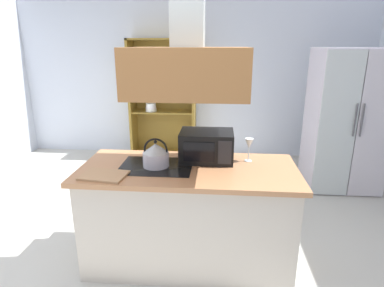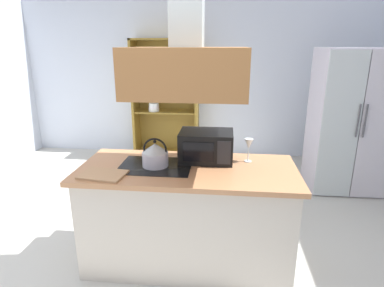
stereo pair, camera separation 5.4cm
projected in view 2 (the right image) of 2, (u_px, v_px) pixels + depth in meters
ground_plane at (166, 252)px, 3.03m from camera, size 7.80×7.80×0.00m
wall_back at (196, 77)px, 5.48m from camera, size 6.00×0.12×2.70m
kitchen_island at (188, 215)px, 2.80m from camera, size 1.81×0.82×0.90m
range_hood at (187, 57)px, 2.40m from camera, size 0.90×0.70×1.20m
refrigerator at (349, 121)px, 4.18m from camera, size 0.90×0.77×1.85m
dish_cabinet at (166, 106)px, 5.46m from camera, size 1.09×0.40×1.98m
kettle at (155, 155)px, 2.66m from camera, size 0.22×0.22×0.24m
cutting_board at (103, 175)px, 2.49m from camera, size 0.37×0.28×0.02m
microwave at (206, 146)px, 2.80m from camera, size 0.46×0.35×0.26m
wine_glass_on_counter at (249, 145)px, 2.75m from camera, size 0.08×0.08×0.21m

